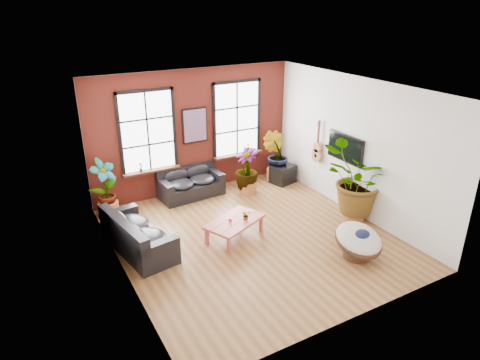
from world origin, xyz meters
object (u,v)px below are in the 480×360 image
object	(u,v)px
coffee_table	(235,222)
papasan_chair	(359,241)
sofa_back	(190,183)
sofa_left	(136,235)

from	to	relation	value
coffee_table	papasan_chair	bearing A→B (deg)	-69.97
sofa_back	sofa_left	distance (m)	3.06
sofa_back	coffee_table	world-z (taller)	sofa_back
coffee_table	papasan_chair	world-z (taller)	papasan_chair
sofa_back	sofa_left	world-z (taller)	sofa_left
sofa_left	sofa_back	bearing A→B (deg)	-55.56
sofa_back	sofa_left	xyz separation A→B (m)	(-2.19, -2.13, 0.01)
sofa_back	papasan_chair	distance (m)	5.09
papasan_chair	sofa_back	bearing A→B (deg)	106.22
sofa_left	coffee_table	bearing A→B (deg)	-114.22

